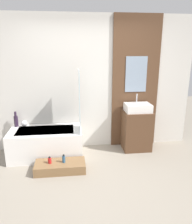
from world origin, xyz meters
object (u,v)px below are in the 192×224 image
Objects in this scene: bathtub at (46,143)px; bottle_soap_primary at (50,160)px; bottle_soap_secondary at (64,159)px; vase_tall_dark at (16,120)px; wooden_step_bench at (60,167)px; vase_round_light at (24,123)px; sink at (138,108)px.

bottle_soap_primary is (0.11, -0.57, -0.06)m from bathtub.
bathtub is at bearing 100.67° from bottle_soap_primary.
bathtub is 9.55× the size of bottle_soap_secondary.
vase_tall_dark is (-0.57, 0.26, 0.38)m from bathtub.
vase_tall_dark is 2.12× the size of bottle_soap_secondary.
vase_tall_dark is at bearing 129.26° from bottle_soap_primary.
bathtub is 0.66m from wooden_step_bench.
bathtub is 0.74m from vase_tall_dark.
bathtub is 0.58m from vase_round_light.
wooden_step_bench is 7.03× the size of vase_round_light.
wooden_step_bench is 2.84× the size of vase_tall_dark.
bottle_soap_primary is at bearing -157.73° from sink.
sink is 4.30× the size of bottle_soap_primary.
sink reaches higher than bottle_soap_secondary.
bottle_soap_primary is (0.53, -0.81, -0.38)m from vase_round_light.
sink is at bearing -3.65° from vase_tall_dark.
bathtub is 0.66m from bottle_soap_secondary.
vase_round_light is 0.86× the size of bottle_soap_secondary.
vase_tall_dark reaches higher than vase_round_light.
sink is at bearing 24.47° from wooden_step_bench.
vase_round_light reaches higher than bottle_soap_primary.
vase_tall_dark is at bearing 155.43° from bathtub.
vase_round_light reaches higher than bathtub.
bottle_soap_secondary is (0.34, -0.57, -0.05)m from bathtub.
sink reaches higher than vase_round_light.
wooden_step_bench is at bearing -44.51° from vase_tall_dark.
bottle_soap_secondary is (0.23, 0.00, 0.01)m from bottle_soap_primary.
vase_tall_dark is 2.48× the size of vase_round_light.
vase_round_light is at bearing 132.93° from bottle_soap_secondary.
vase_tall_dark reaches higher than wooden_step_bench.
bottle_soap_primary is at bearing 180.00° from bottle_soap_secondary.
wooden_step_bench is (0.27, -0.57, -0.19)m from bathtub.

